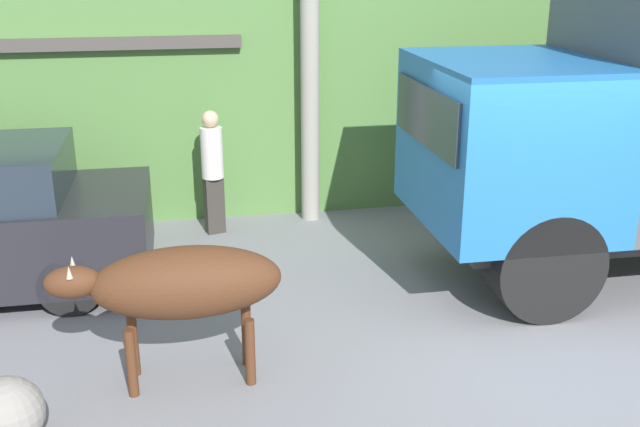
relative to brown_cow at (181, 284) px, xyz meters
name	(u,v)px	position (x,y,z in m)	size (l,w,h in m)	color
ground_plane	(542,337)	(3.49, 0.14, -0.93)	(60.00, 60.00, 0.00)	gray
hillside_embankment	(373,57)	(3.49, 7.10, 0.94)	(32.00, 5.56, 3.74)	#568442
building_backdrop	(65,117)	(-1.62, 5.54, 0.37)	(5.10, 2.70, 2.58)	#B2BCAD
brown_cow	(181,284)	(0.00, 0.00, 0.00)	(1.99, 0.63, 1.26)	#512D19
pedestrian_on_hill	(212,166)	(0.45, 3.72, 0.01)	(0.36, 0.36, 1.68)	#38332D
roadside_rock	(7,413)	(-1.36, -0.71, -0.65)	(0.57, 0.57, 0.57)	gray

